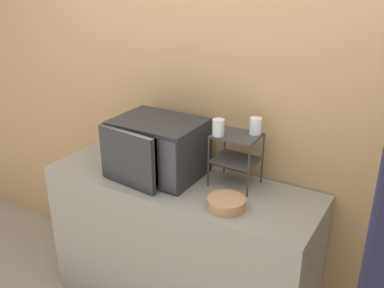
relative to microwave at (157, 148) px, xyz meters
name	(u,v)px	position (x,y,z in m)	size (l,w,h in m)	color
wall_back	(207,105)	(0.16, 0.31, 0.20)	(8.00, 0.06, 2.60)	tan
counter	(180,246)	(0.16, -0.01, -0.63)	(1.65, 0.57, 0.93)	gray
microwave	(157,148)	(0.00, 0.00, 0.00)	(0.51, 0.45, 0.34)	#262628
dish_rack	(236,149)	(0.46, 0.12, 0.05)	(0.25, 0.21, 0.30)	#333333
glass_front_left	(218,127)	(0.37, 0.06, 0.18)	(0.07, 0.07, 0.09)	silver
glass_back_right	(256,126)	(0.54, 0.18, 0.18)	(0.07, 0.07, 0.09)	silver
bowl	(226,203)	(0.53, -0.14, -0.14)	(0.20, 0.20, 0.06)	#AD7F56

